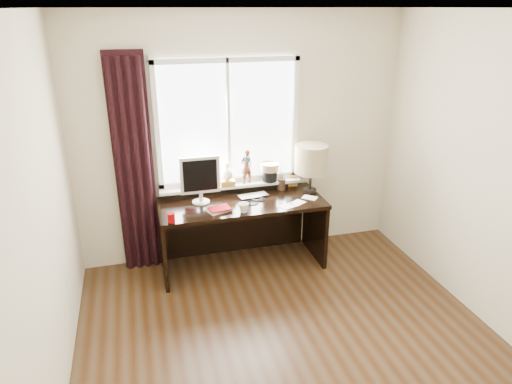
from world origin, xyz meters
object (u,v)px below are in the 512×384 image
object	(u,v)px
monitor	(200,177)
table_lamp	(311,160)
mug	(244,207)
red_cup	(171,218)
laptop	(253,196)
desk	(240,219)

from	to	relation	value
monitor	table_lamp	world-z (taller)	table_lamp
monitor	mug	bearing A→B (deg)	-43.40
red_cup	table_lamp	world-z (taller)	table_lamp
laptop	desk	xyz separation A→B (m)	(-0.15, 0.01, -0.26)
monitor	table_lamp	bearing A→B (deg)	-0.59
desk	monitor	bearing A→B (deg)	-178.13
red_cup	desk	world-z (taller)	red_cup
mug	red_cup	world-z (taller)	mug
red_cup	table_lamp	bearing A→B (deg)	13.72
laptop	table_lamp	size ratio (longest dim) A/B	0.60
mug	desk	size ratio (longest dim) A/B	0.06
table_lamp	laptop	bearing A→B (deg)	178.48
laptop	red_cup	distance (m)	0.97
table_lamp	mug	bearing A→B (deg)	-158.06
laptop	mug	xyz separation A→B (m)	(-0.19, -0.35, 0.04)
laptop	table_lamp	xyz separation A→B (m)	(0.63, -0.02, 0.35)
red_cup	table_lamp	distance (m)	1.60
table_lamp	monitor	bearing A→B (deg)	179.41
laptop	red_cup	bearing A→B (deg)	-165.84
laptop	monitor	world-z (taller)	monitor
laptop	table_lamp	world-z (taller)	table_lamp
desk	monitor	xyz separation A→B (m)	(-0.40, -0.01, 0.52)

